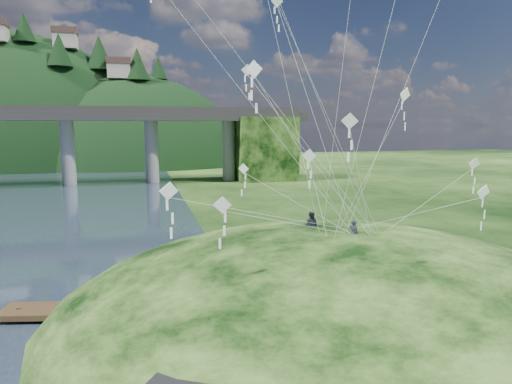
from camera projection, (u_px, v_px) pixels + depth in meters
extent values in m
plane|color=black|center=(211.00, 341.00, 24.11)|extent=(320.00, 320.00, 0.00)
ellipsoid|color=black|center=(334.00, 334.00, 28.20)|extent=(36.00, 32.00, 13.00)
cylinder|color=gray|center=(68.00, 151.00, 86.26)|extent=(2.60, 2.60, 13.00)
cylinder|color=gray|center=(152.00, 150.00, 90.05)|extent=(2.60, 2.60, 13.00)
cylinder|color=gray|center=(229.00, 149.00, 93.83)|extent=(2.60, 2.60, 13.00)
cube|color=black|center=(264.00, 149.00, 95.66)|extent=(12.00, 11.00, 13.00)
ellipsoid|color=black|center=(14.00, 184.00, 136.03)|extent=(96.00, 68.00, 88.00)
ellipsoid|color=black|center=(136.00, 197.00, 137.49)|extent=(76.00, 56.00, 72.00)
cone|color=black|center=(24.00, 27.00, 118.57)|extent=(5.83, 5.83, 7.67)
cone|color=black|center=(59.00, 50.00, 116.88)|extent=(6.47, 6.47, 8.51)
cone|color=black|center=(99.00, 52.00, 125.66)|extent=(7.13, 7.13, 9.38)
cone|color=black|center=(137.00, 64.00, 123.86)|extent=(6.56, 6.56, 8.63)
cone|color=black|center=(159.00, 68.00, 130.69)|extent=(4.88, 4.88, 6.42)
cube|color=beige|center=(65.00, 41.00, 125.02)|extent=(6.00, 5.00, 4.00)
cube|color=#50342E|center=(65.00, 31.00, 124.63)|extent=(6.40, 5.40, 1.60)
cube|color=beige|center=(119.00, 71.00, 123.89)|extent=(6.00, 5.00, 4.00)
cube|color=#50342E|center=(119.00, 61.00, 123.49)|extent=(6.40, 5.40, 1.60)
cube|color=#382717|center=(119.00, 310.00, 27.16)|extent=(13.79, 4.88, 0.34)
cylinder|color=#382717|center=(19.00, 315.00, 26.94)|extent=(0.29, 0.29, 0.97)
cylinder|color=#382717|center=(69.00, 314.00, 27.07)|extent=(0.29, 0.29, 0.97)
cylinder|color=#382717|center=(119.00, 314.00, 27.19)|extent=(0.29, 0.29, 0.97)
cylinder|color=#382717|center=(168.00, 313.00, 27.32)|extent=(0.29, 0.29, 0.97)
cylinder|color=#382717|center=(217.00, 312.00, 27.45)|extent=(0.29, 0.29, 0.97)
imported|color=#272A34|center=(354.00, 220.00, 26.84)|extent=(0.69, 0.57, 1.63)
imported|color=#272A34|center=(311.00, 211.00, 29.19)|extent=(1.21, 1.17, 1.97)
cube|color=white|center=(222.00, 205.00, 19.23)|extent=(0.77, 0.19, 0.77)
cube|color=white|center=(222.00, 218.00, 19.31)|extent=(0.10, 0.02, 0.45)
cube|color=white|center=(223.00, 230.00, 19.39)|extent=(0.10, 0.02, 0.45)
cube|color=white|center=(223.00, 243.00, 19.47)|extent=(0.10, 0.02, 0.45)
cube|color=white|center=(309.00, 156.00, 28.70)|extent=(0.80, 0.39, 0.85)
cube|color=white|center=(309.00, 165.00, 28.79)|extent=(0.11, 0.05, 0.49)
cube|color=white|center=(309.00, 175.00, 28.88)|extent=(0.11, 0.05, 0.49)
cube|color=white|center=(309.00, 184.00, 28.96)|extent=(0.11, 0.05, 0.49)
cube|color=white|center=(474.00, 163.00, 29.10)|extent=(0.80, 0.30, 0.77)
cube|color=white|center=(474.00, 172.00, 29.18)|extent=(0.10, 0.04, 0.46)
cube|color=white|center=(473.00, 181.00, 29.27)|extent=(0.10, 0.04, 0.46)
cube|color=white|center=(472.00, 190.00, 29.35)|extent=(0.10, 0.04, 0.46)
cube|color=white|center=(254.00, 69.00, 17.92)|extent=(0.59, 0.44, 0.71)
cube|color=white|center=(254.00, 82.00, 17.99)|extent=(0.09, 0.06, 0.41)
cube|color=white|center=(254.00, 95.00, 18.07)|extent=(0.09, 0.06, 0.41)
cube|color=white|center=(254.00, 108.00, 18.14)|extent=(0.09, 0.06, 0.41)
cube|color=white|center=(483.00, 192.00, 23.00)|extent=(0.81, 0.28, 0.79)
cube|color=white|center=(483.00, 203.00, 23.08)|extent=(0.10, 0.06, 0.47)
cube|color=white|center=(482.00, 214.00, 23.17)|extent=(0.10, 0.06, 0.47)
cube|color=white|center=(481.00, 225.00, 23.25)|extent=(0.10, 0.06, 0.47)
cube|color=white|center=(247.00, 70.00, 26.68)|extent=(0.70, 0.23, 0.68)
cube|color=white|center=(247.00, 79.00, 26.75)|extent=(0.09, 0.04, 0.40)
cube|color=white|center=(247.00, 87.00, 26.82)|extent=(0.09, 0.04, 0.40)
cube|color=white|center=(247.00, 96.00, 26.89)|extent=(0.09, 0.04, 0.40)
cube|color=white|center=(277.00, 1.00, 27.82)|extent=(0.74, 0.23, 0.72)
cube|color=white|center=(277.00, 10.00, 27.89)|extent=(0.10, 0.03, 0.43)
cube|color=white|center=(277.00, 19.00, 27.97)|extent=(0.10, 0.03, 0.43)
cube|color=white|center=(277.00, 28.00, 28.05)|extent=(0.10, 0.03, 0.43)
cube|color=white|center=(405.00, 95.00, 26.65)|extent=(0.83, 0.35, 0.85)
cube|color=white|center=(405.00, 105.00, 26.74)|extent=(0.10, 0.08, 0.50)
cube|color=white|center=(404.00, 116.00, 26.83)|extent=(0.10, 0.08, 0.50)
cube|color=white|center=(404.00, 127.00, 26.92)|extent=(0.10, 0.08, 0.50)
cube|color=white|center=(169.00, 191.00, 19.61)|extent=(0.83, 0.33, 0.84)
cube|color=white|center=(169.00, 205.00, 19.70)|extent=(0.10, 0.09, 0.50)
cube|color=white|center=(170.00, 219.00, 19.79)|extent=(0.10, 0.09, 0.50)
cube|color=white|center=(170.00, 233.00, 19.88)|extent=(0.10, 0.09, 0.50)
cube|color=white|center=(243.00, 169.00, 26.97)|extent=(0.55, 0.44, 0.66)
cube|color=white|center=(244.00, 177.00, 27.03)|extent=(0.09, 0.05, 0.39)
cube|color=white|center=(244.00, 185.00, 27.10)|extent=(0.09, 0.05, 0.39)
cube|color=white|center=(244.00, 192.00, 27.17)|extent=(0.09, 0.05, 0.39)
cube|color=white|center=(350.00, 121.00, 23.13)|extent=(0.81, 0.37, 0.84)
cube|color=white|center=(349.00, 133.00, 23.22)|extent=(0.11, 0.03, 0.50)
cube|color=white|center=(349.00, 145.00, 23.31)|extent=(0.11, 0.03, 0.50)
cube|color=white|center=(349.00, 157.00, 23.40)|extent=(0.11, 0.03, 0.50)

